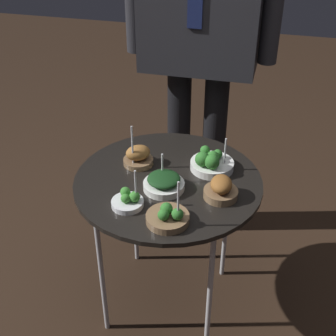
{
  "coord_description": "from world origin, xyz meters",
  "views": [
    {
      "loc": [
        0.35,
        -1.39,
        1.65
      ],
      "look_at": [
        0.0,
        0.0,
        0.71
      ],
      "focal_mm": 50.0,
      "sensor_mm": 36.0,
      "label": 1
    }
  ],
  "objects_px": {
    "bowl_broccoli_back_left": "(211,162)",
    "bowl_roast_mid_left": "(221,189)",
    "bowl_spinach_front_right": "(165,183)",
    "bowl_broccoli_front_center": "(128,200)",
    "bowl_roast_center": "(138,156)",
    "bowl_broccoli_near_rim": "(168,217)",
    "serving_cart": "(168,188)",
    "waiter_figure": "(201,11)"
  },
  "relations": [
    {
      "from": "bowl_broccoli_front_center",
      "to": "bowl_broccoli_near_rim",
      "type": "bearing_deg",
      "value": -19.01
    },
    {
      "from": "serving_cart",
      "to": "waiter_figure",
      "type": "distance_m",
      "value": 0.75
    },
    {
      "from": "serving_cart",
      "to": "bowl_spinach_front_right",
      "type": "height_order",
      "value": "bowl_spinach_front_right"
    },
    {
      "from": "bowl_broccoli_near_rim",
      "to": "serving_cart",
      "type": "bearing_deg",
      "value": 104.21
    },
    {
      "from": "bowl_spinach_front_right",
      "to": "waiter_figure",
      "type": "distance_m",
      "value": 0.76
    },
    {
      "from": "bowl_roast_center",
      "to": "bowl_spinach_front_right",
      "type": "xyz_separation_m",
      "value": [
        0.14,
        -0.13,
        -0.01
      ]
    },
    {
      "from": "bowl_broccoli_front_center",
      "to": "serving_cart",
      "type": "bearing_deg",
      "value": 63.15
    },
    {
      "from": "bowl_spinach_front_right",
      "to": "bowl_roast_mid_left",
      "type": "bearing_deg",
      "value": 0.06
    },
    {
      "from": "bowl_spinach_front_right",
      "to": "waiter_figure",
      "type": "relative_size",
      "value": 0.08
    },
    {
      "from": "bowl_roast_center",
      "to": "bowl_spinach_front_right",
      "type": "bearing_deg",
      "value": -43.44
    },
    {
      "from": "bowl_roast_mid_left",
      "to": "bowl_roast_center",
      "type": "bearing_deg",
      "value": 158.67
    },
    {
      "from": "serving_cart",
      "to": "bowl_broccoli_back_left",
      "type": "xyz_separation_m",
      "value": [
        0.14,
        0.1,
        0.07
      ]
    },
    {
      "from": "serving_cart",
      "to": "bowl_roast_center",
      "type": "relative_size",
      "value": 3.88
    },
    {
      "from": "bowl_roast_center",
      "to": "bowl_broccoli_back_left",
      "type": "distance_m",
      "value": 0.28
    },
    {
      "from": "bowl_spinach_front_right",
      "to": "bowl_roast_mid_left",
      "type": "relative_size",
      "value": 1.23
    },
    {
      "from": "waiter_figure",
      "to": "bowl_roast_mid_left",
      "type": "bearing_deg",
      "value": -71.57
    },
    {
      "from": "serving_cart",
      "to": "bowl_broccoli_front_center",
      "type": "xyz_separation_m",
      "value": [
        -0.09,
        -0.19,
        0.06
      ]
    },
    {
      "from": "bowl_broccoli_back_left",
      "to": "bowl_spinach_front_right",
      "type": "xyz_separation_m",
      "value": [
        -0.14,
        -0.16,
        -0.01
      ]
    },
    {
      "from": "bowl_broccoli_front_center",
      "to": "waiter_figure",
      "type": "relative_size",
      "value": 0.08
    },
    {
      "from": "bowl_spinach_front_right",
      "to": "bowl_broccoli_back_left",
      "type": "bearing_deg",
      "value": 50.01
    },
    {
      "from": "bowl_roast_mid_left",
      "to": "waiter_figure",
      "type": "bearing_deg",
      "value": 108.43
    },
    {
      "from": "serving_cart",
      "to": "bowl_broccoli_near_rim",
      "type": "height_order",
      "value": "bowl_broccoli_near_rim"
    },
    {
      "from": "bowl_broccoli_near_rim",
      "to": "bowl_roast_mid_left",
      "type": "relative_size",
      "value": 1.44
    },
    {
      "from": "bowl_broccoli_front_center",
      "to": "bowl_spinach_front_right",
      "type": "bearing_deg",
      "value": 51.71
    },
    {
      "from": "bowl_roast_center",
      "to": "bowl_roast_mid_left",
      "type": "bearing_deg",
      "value": -21.33
    },
    {
      "from": "bowl_roast_center",
      "to": "waiter_figure",
      "type": "relative_size",
      "value": 0.1
    },
    {
      "from": "serving_cart",
      "to": "bowl_broccoli_near_rim",
      "type": "relative_size",
      "value": 4.02
    },
    {
      "from": "bowl_broccoli_front_center",
      "to": "bowl_spinach_front_right",
      "type": "xyz_separation_m",
      "value": [
        0.1,
        0.12,
        0.01
      ]
    },
    {
      "from": "serving_cart",
      "to": "bowl_broccoli_back_left",
      "type": "height_order",
      "value": "bowl_broccoli_back_left"
    },
    {
      "from": "serving_cart",
      "to": "bowl_roast_center",
      "type": "distance_m",
      "value": 0.17
    },
    {
      "from": "bowl_roast_center",
      "to": "bowl_broccoli_near_rim",
      "type": "height_order",
      "value": "bowl_roast_center"
    },
    {
      "from": "serving_cart",
      "to": "bowl_roast_center",
      "type": "height_order",
      "value": "bowl_roast_center"
    },
    {
      "from": "bowl_broccoli_front_center",
      "to": "waiter_figure",
      "type": "height_order",
      "value": "waiter_figure"
    },
    {
      "from": "waiter_figure",
      "to": "bowl_roast_center",
      "type": "bearing_deg",
      "value": -106.37
    },
    {
      "from": "bowl_broccoli_back_left",
      "to": "bowl_roast_mid_left",
      "type": "height_order",
      "value": "bowl_broccoli_back_left"
    },
    {
      "from": "bowl_roast_mid_left",
      "to": "bowl_broccoli_front_center",
      "type": "bearing_deg",
      "value": -157.5
    },
    {
      "from": "bowl_broccoli_front_center",
      "to": "bowl_roast_mid_left",
      "type": "height_order",
      "value": "bowl_broccoli_front_center"
    },
    {
      "from": "bowl_broccoli_front_center",
      "to": "bowl_roast_mid_left",
      "type": "relative_size",
      "value": 1.19
    },
    {
      "from": "bowl_broccoli_near_rim",
      "to": "bowl_spinach_front_right",
      "type": "bearing_deg",
      "value": 107.63
    },
    {
      "from": "serving_cart",
      "to": "waiter_figure",
      "type": "height_order",
      "value": "waiter_figure"
    },
    {
      "from": "bowl_broccoli_front_center",
      "to": "bowl_broccoli_near_rim",
      "type": "height_order",
      "value": "bowl_broccoli_near_rim"
    },
    {
      "from": "serving_cart",
      "to": "bowl_roast_mid_left",
      "type": "xyz_separation_m",
      "value": [
        0.21,
        -0.06,
        0.08
      ]
    }
  ]
}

